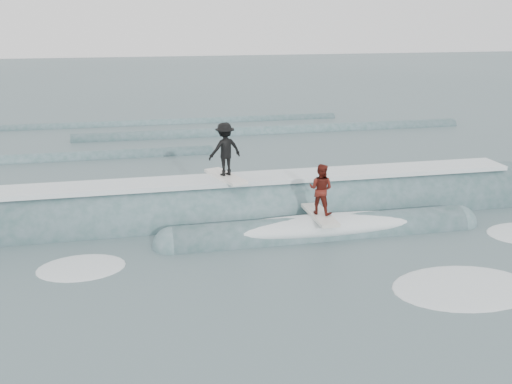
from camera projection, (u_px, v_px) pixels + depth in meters
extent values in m
plane|color=#374C50|center=(288.00, 278.00, 14.35)|extent=(160.00, 160.00, 0.00)
cylinder|color=#375C5B|center=(250.00, 215.00, 18.89)|extent=(19.21, 2.37, 2.37)
sphere|color=#375C5B|center=(507.00, 196.00, 20.83)|extent=(2.37, 2.37, 2.37)
cylinder|color=#375C5B|center=(323.00, 235.00, 17.20)|extent=(9.00, 1.18, 1.18)
sphere|color=#375C5B|center=(173.00, 247.00, 16.30)|extent=(1.18, 1.18, 1.18)
sphere|color=#375C5B|center=(457.00, 223.00, 18.11)|extent=(1.18, 1.18, 1.18)
cube|color=white|center=(250.00, 179.00, 18.52)|extent=(18.00, 1.30, 0.14)
ellipsoid|color=white|center=(323.00, 225.00, 17.11)|extent=(7.60, 1.30, 0.60)
cube|color=white|center=(225.00, 176.00, 18.32)|extent=(1.15, 2.07, 0.10)
imported|color=black|center=(225.00, 149.00, 18.05)|extent=(1.24, 0.94, 1.70)
cube|color=silver|center=(320.00, 215.00, 16.99)|extent=(0.58, 2.01, 0.10)
imported|color=#54160F|center=(321.00, 189.00, 16.75)|extent=(0.93, 0.91, 1.52)
ellipsoid|color=white|center=(81.00, 268.00, 14.96)|extent=(2.35, 1.60, 0.10)
ellipsoid|color=white|center=(463.00, 287.00, 13.88)|extent=(4.23, 2.89, 0.10)
cylinder|color=#375C5B|center=(275.00, 133.00, 31.98)|extent=(22.00, 0.80, 0.80)
cylinder|color=#375C5B|center=(161.00, 124.00, 34.47)|extent=(22.00, 0.60, 0.60)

